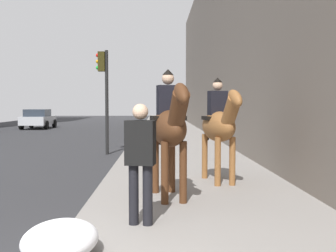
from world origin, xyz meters
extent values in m
ellipsoid|color=#4C2B16|center=(3.60, -1.43, 1.38)|extent=(1.58, 0.82, 0.66)
cylinder|color=#4C2B16|center=(3.18, -1.67, 0.65)|extent=(0.13, 0.13, 1.06)
cylinder|color=#4C2B16|center=(3.13, -1.35, 0.65)|extent=(0.13, 0.13, 1.06)
cylinder|color=#4C2B16|center=(4.07, -1.51, 0.65)|extent=(0.13, 0.13, 1.06)
cylinder|color=#4C2B16|center=(4.01, -1.19, 0.65)|extent=(0.13, 0.13, 1.06)
cylinder|color=#4C2B16|center=(2.84, -1.57, 1.73)|extent=(0.67, 0.39, 0.68)
ellipsoid|color=#4C2B16|center=(2.63, -1.61, 1.98)|extent=(0.66, 0.33, 0.49)
cylinder|color=black|center=(4.30, -1.30, 1.28)|extent=(0.30, 0.15, 0.55)
cube|color=black|center=(3.65, -1.42, 1.56)|extent=(0.54, 0.67, 0.08)
cube|color=black|center=(3.65, -1.42, 1.88)|extent=(0.34, 0.42, 0.55)
sphere|color=#D8AD8C|center=(3.65, -1.42, 2.27)|extent=(0.22, 0.22, 0.22)
cone|color=black|center=(3.65, -1.42, 2.39)|extent=(0.23, 0.23, 0.10)
ellipsoid|color=brown|center=(5.10, -2.55, 1.33)|extent=(1.58, 0.83, 0.66)
cylinder|color=brown|center=(4.69, -2.79, 0.63)|extent=(0.13, 0.13, 1.01)
cylinder|color=brown|center=(4.63, -2.47, 0.63)|extent=(0.13, 0.13, 1.01)
cylinder|color=brown|center=(5.58, -2.62, 0.63)|extent=(0.13, 0.13, 1.01)
cylinder|color=brown|center=(5.52, -2.31, 0.63)|extent=(0.13, 0.13, 1.01)
cylinder|color=brown|center=(4.35, -2.69, 1.68)|extent=(0.67, 0.39, 0.68)
ellipsoid|color=brown|center=(4.14, -2.73, 1.93)|extent=(0.66, 0.33, 0.49)
cylinder|color=black|center=(5.80, -2.41, 1.23)|extent=(0.30, 0.15, 0.55)
cube|color=black|center=(5.15, -2.54, 1.51)|extent=(0.54, 0.67, 0.08)
cube|color=black|center=(5.15, -2.54, 1.83)|extent=(0.35, 0.43, 0.55)
sphere|color=#D8AD8C|center=(5.15, -2.54, 2.22)|extent=(0.22, 0.22, 0.22)
cone|color=black|center=(5.15, -2.54, 2.34)|extent=(0.23, 0.23, 0.10)
cylinder|color=black|center=(1.97, -0.90, 0.54)|extent=(0.14, 0.14, 0.85)
cylinder|color=black|center=(1.93, -1.09, 0.54)|extent=(0.14, 0.14, 0.85)
cube|color=black|center=(1.95, -1.00, 1.28)|extent=(0.33, 0.44, 0.62)
sphere|color=#D8AD8C|center=(1.95, -1.00, 1.71)|extent=(0.22, 0.22, 0.22)
cube|color=#B7BABF|center=(26.68, 7.65, 0.62)|extent=(3.98, 1.84, 0.60)
cube|color=#262D38|center=(26.44, 7.65, 1.18)|extent=(1.95, 1.59, 0.52)
cylinder|color=black|center=(27.89, 8.56, 0.32)|extent=(0.64, 0.23, 0.64)
cylinder|color=black|center=(27.92, 6.80, 0.32)|extent=(0.64, 0.23, 0.64)
cylinder|color=black|center=(25.44, 8.51, 0.32)|extent=(0.64, 0.23, 0.64)
cylinder|color=black|center=(25.48, 6.75, 0.32)|extent=(0.64, 0.23, 0.64)
cylinder|color=black|center=(10.94, 0.60, 1.87)|extent=(0.12, 0.12, 3.73)
cube|color=#2D280C|center=(10.94, 0.78, 3.33)|extent=(0.20, 0.24, 0.70)
sphere|color=red|center=(10.94, 0.91, 3.55)|extent=(0.14, 0.14, 0.14)
sphere|color=orange|center=(10.94, 0.91, 3.33)|extent=(0.14, 0.14, 0.14)
sphere|color=green|center=(10.94, 0.91, 3.11)|extent=(0.14, 0.14, 0.14)
ellipsoid|color=white|center=(0.80, -0.15, 0.31)|extent=(1.09, 0.84, 0.38)
camera|label=1|loc=(-3.69, -1.24, 1.81)|focal=43.46mm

